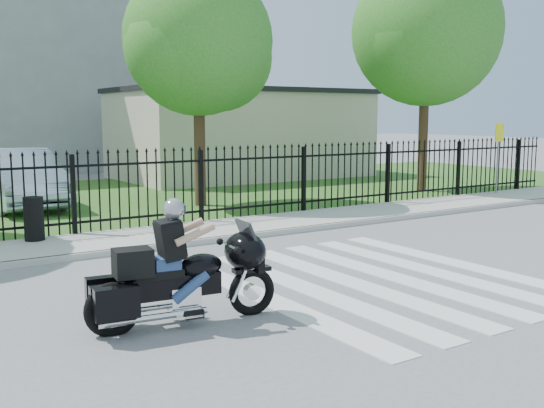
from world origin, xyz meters
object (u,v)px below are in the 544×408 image
parked_car (20,178)px  traffic_sign (499,143)px  litter_bin (34,219)px  motorcycle_rider (179,273)px

parked_car → traffic_sign: 14.66m
traffic_sign → litter_bin: size_ratio=2.55×
parked_car → litter_bin: size_ratio=5.71×
motorcycle_rider → litter_bin: 6.04m
parked_car → traffic_sign: size_ratio=2.24×
motorcycle_rider → traffic_sign: size_ratio=1.11×
motorcycle_rider → parked_car: (0.60, 11.82, 0.17)m
traffic_sign → motorcycle_rider: bearing=-165.6°
parked_car → traffic_sign: (13.44, -5.80, 0.87)m
parked_car → litter_bin: parked_car is taller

